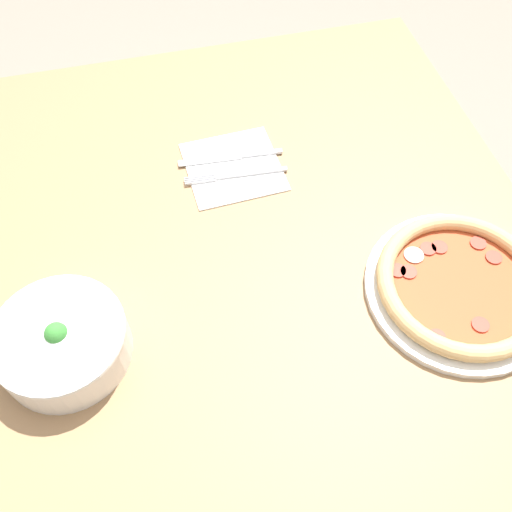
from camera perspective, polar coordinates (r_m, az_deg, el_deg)
The scene contains 7 objects.
ground_plane at distance 1.58m, azimuth -1.61°, elevation -15.44°, with size 8.00×8.00×0.00m, color gray.
dining_table at distance 1.00m, azimuth -2.45°, elevation -3.44°, with size 1.12×1.05×0.73m.
pizza at distance 0.93m, azimuth 19.78°, elevation -2.77°, with size 0.29×0.29×0.04m.
bowl at distance 0.85m, azimuth -18.83°, elevation -8.10°, with size 0.19×0.19×0.08m.
napkin at distance 1.05m, azimuth -2.29°, elevation 8.91°, with size 0.17×0.17×0.00m.
fork at distance 1.03m, azimuth -1.88°, elevation 8.10°, with size 0.02×0.19×0.00m.
knife at distance 1.06m, azimuth -2.10°, elevation 9.89°, with size 0.03×0.19×0.01m.
Camera 1 is at (-0.51, 0.08, 1.49)m, focal length 40.00 mm.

